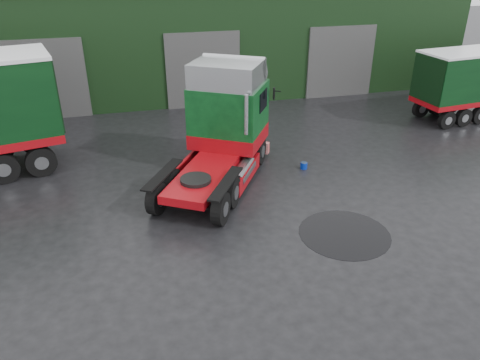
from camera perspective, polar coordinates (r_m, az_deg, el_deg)
name	(u,v)px	position (r m, az deg, el deg)	size (l,w,h in m)	color
ground	(224,258)	(13.69, -1.95, -9.46)	(100.00, 100.00, 0.00)	black
warehouse	(186,30)	(31.47, -6.64, 17.72)	(32.40, 12.40, 6.30)	black
hero_tractor	(212,132)	(16.66, -3.45, 5.88)	(2.93, 6.91, 4.29)	#0A3B16
wash_bucket	(304,166)	(18.96, 7.78, 1.75)	(0.28, 0.28, 0.26)	navy
tree_back_b	(261,0)	(42.81, 2.60, 21.08)	(4.40, 4.40, 7.50)	black
puddle_1	(344,234)	(15.06, 12.61, -6.41)	(2.86, 2.86, 0.01)	black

